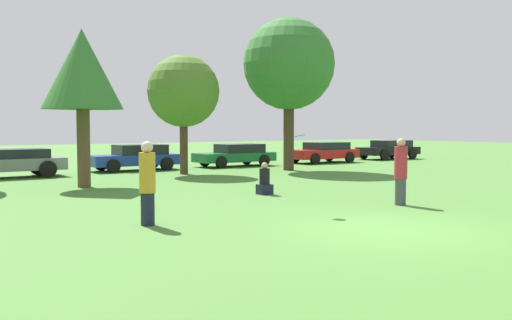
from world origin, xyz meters
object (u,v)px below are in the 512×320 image
(person_thrower, at_px, (147,183))
(frisbee, at_px, (300,136))
(person_catcher, at_px, (401,171))
(parked_car_grey, at_px, (10,162))
(bystander_sitting, at_px, (265,181))
(parked_car_red, at_px, (324,152))
(parked_car_green, at_px, (236,154))
(parked_car_blue, at_px, (136,157))
(tree_1, at_px, (82,71))
(tree_2, at_px, (183,92))
(tree_3, at_px, (289,65))
(parked_car_black, at_px, (389,149))

(person_thrower, xyz_separation_m, frisbee, (3.89, -0.37, 0.98))
(frisbee, bearing_deg, person_catcher, -10.00)
(person_thrower, xyz_separation_m, parked_car_grey, (-0.33, 13.72, -0.27))
(bystander_sitting, relative_size, parked_car_grey, 0.23)
(bystander_sitting, xyz_separation_m, parked_car_red, (11.67, 10.72, 0.23))
(person_thrower, xyz_separation_m, parked_car_green, (11.06, 14.22, -0.29))
(parked_car_red, bearing_deg, parked_car_green, -4.61)
(parked_car_blue, xyz_separation_m, parked_car_red, (11.43, -0.67, -0.01))
(tree_1, xyz_separation_m, parked_car_red, (15.78, 5.45, -3.44))
(parked_car_red, bearing_deg, parked_car_grey, -0.61)
(person_catcher, xyz_separation_m, tree_2, (-0.47, 12.19, 2.77))
(bystander_sitting, distance_m, tree_1, 7.62)
(bystander_sitting, relative_size, parked_car_blue, 0.23)
(tree_3, bearing_deg, bystander_sitting, -131.62)
(parked_car_green, relative_size, parked_car_black, 1.02)
(bystander_sitting, relative_size, parked_car_green, 0.23)
(parked_car_blue, bearing_deg, parked_car_red, 175.61)
(person_thrower, xyz_separation_m, tree_3, (11.76, 10.46, 4.20))
(tree_1, height_order, tree_2, tree_1)
(person_thrower, height_order, parked_car_blue, person_thrower)
(person_thrower, bearing_deg, tree_2, 67.58)
(frisbee, height_order, tree_2, tree_2)
(parked_car_blue, bearing_deg, tree_3, 146.02)
(tree_1, distance_m, tree_2, 6.07)
(parked_car_red, xyz_separation_m, parked_car_black, (5.98, 0.37, 0.03))
(person_catcher, bearing_deg, parked_car_black, -129.05)
(parked_car_red, bearing_deg, bystander_sitting, 41.52)
(bystander_sitting, relative_size, parked_car_red, 0.23)
(person_catcher, distance_m, tree_1, 11.42)
(parked_car_grey, bearing_deg, parked_car_red, 179.39)
(tree_1, height_order, parked_car_red, tree_1)
(parked_car_green, bearing_deg, parked_car_red, 175.39)
(tree_2, height_order, parked_car_blue, tree_2)
(bystander_sitting, bearing_deg, parked_car_green, 62.33)
(parked_car_black, bearing_deg, tree_1, 13.94)
(frisbee, bearing_deg, parked_car_grey, 106.69)
(person_catcher, xyz_separation_m, parked_car_red, (9.97, 14.76, -0.28))
(frisbee, bearing_deg, bystander_sitting, 68.80)
(parked_car_green, bearing_deg, parked_car_blue, -4.16)
(person_thrower, relative_size, parked_car_green, 0.41)
(frisbee, xyz_separation_m, tree_1, (-2.75, 8.77, 2.17))
(person_thrower, height_order, parked_car_black, person_thrower)
(person_catcher, relative_size, parked_car_grey, 0.41)
(tree_3, height_order, parked_car_black, tree_3)
(tree_1, height_order, parked_car_blue, tree_1)
(person_catcher, bearing_deg, bystander_sitting, -59.72)
(tree_2, height_order, tree_3, tree_3)
(tree_2, relative_size, parked_car_blue, 1.21)
(parked_car_blue, xyz_separation_m, parked_car_green, (5.57, -0.30, -0.02))
(person_thrower, bearing_deg, parked_car_black, 39.30)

